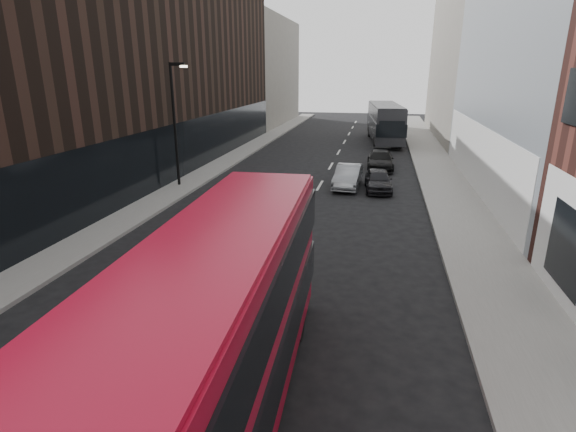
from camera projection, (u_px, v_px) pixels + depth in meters
The scene contains 13 objects.
ground at pixel (182, 429), 8.84m from camera, with size 140.00×140.00×0.00m, color black.
sidewalk_right at pixel (439, 172), 30.66m from camera, with size 3.00×80.00×0.15m, color slate.
sidewalk_left at pixel (223, 163), 33.63m from camera, with size 2.00×80.00×0.15m, color slate.
building_modern_block at pixel (547, 6), 23.13m from camera, with size 5.03×22.00×20.00m.
building_victorian at pixel (468, 39), 44.65m from camera, with size 6.50×24.00×21.00m.
building_left_mid at pixel (199, 67), 36.82m from camera, with size 5.00×24.00×14.00m, color black.
building_left_far at pixel (266, 72), 57.46m from camera, with size 5.00×20.00×13.00m, color slate.
street_lamp at pixel (175, 117), 25.89m from camera, with size 1.06×0.22×7.00m.
red_bus at pixel (221, 324), 8.30m from camera, with size 2.77×10.14×4.06m.
grey_bus at pixel (385, 122), 43.52m from camera, with size 3.77×11.43×3.63m.
car_a at pixel (378, 180), 26.16m from camera, with size 1.49×3.70×1.26m, color black.
car_b at pixel (348, 176), 26.89m from camera, with size 1.42×4.07×1.34m, color gray.
car_c at pixel (380, 160), 31.88m from camera, with size 1.81×4.46×1.29m, color black.
Camera 1 is at (3.48, -6.54, 6.73)m, focal length 28.00 mm.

